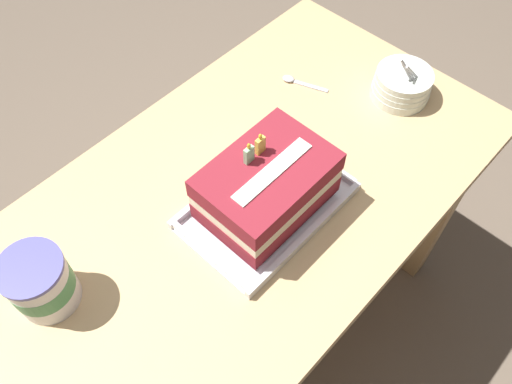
{
  "coord_description": "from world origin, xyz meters",
  "views": [
    {
      "loc": [
        -0.43,
        -0.44,
        1.65
      ],
      "look_at": [
        0.0,
        -0.03,
        0.78
      ],
      "focal_mm": 36.97,
      "sensor_mm": 36.0,
      "label": 1
    }
  ],
  "objects_px": {
    "bowl_stack": "(402,85)",
    "serving_spoon_near_tray": "(294,81)",
    "birthday_cake": "(268,185)",
    "foil_tray": "(267,206)",
    "ice_cream_tub": "(40,283)"
  },
  "relations": [
    {
      "from": "ice_cream_tub",
      "to": "serving_spoon_near_tray",
      "type": "relative_size",
      "value": 1.08
    },
    {
      "from": "ice_cream_tub",
      "to": "serving_spoon_near_tray",
      "type": "xyz_separation_m",
      "value": [
        0.72,
        0.04,
        -0.06
      ]
    },
    {
      "from": "foil_tray",
      "to": "serving_spoon_near_tray",
      "type": "distance_m",
      "value": 0.37
    },
    {
      "from": "bowl_stack",
      "to": "birthday_cake",
      "type": "bearing_deg",
      "value": 178.21
    },
    {
      "from": "ice_cream_tub",
      "to": "bowl_stack",
      "type": "bearing_deg",
      "value": -11.26
    },
    {
      "from": "bowl_stack",
      "to": "serving_spoon_near_tray",
      "type": "distance_m",
      "value": 0.25
    },
    {
      "from": "serving_spoon_near_tray",
      "to": "birthday_cake",
      "type": "bearing_deg",
      "value": -147.84
    },
    {
      "from": "bowl_stack",
      "to": "ice_cream_tub",
      "type": "height_order",
      "value": "bowl_stack"
    },
    {
      "from": "birthday_cake",
      "to": "serving_spoon_near_tray",
      "type": "distance_m",
      "value": 0.38
    },
    {
      "from": "birthday_cake",
      "to": "serving_spoon_near_tray",
      "type": "height_order",
      "value": "birthday_cake"
    },
    {
      "from": "bowl_stack",
      "to": "serving_spoon_near_tray",
      "type": "height_order",
      "value": "bowl_stack"
    },
    {
      "from": "ice_cream_tub",
      "to": "serving_spoon_near_tray",
      "type": "height_order",
      "value": "ice_cream_tub"
    },
    {
      "from": "birthday_cake",
      "to": "ice_cream_tub",
      "type": "relative_size",
      "value": 2.01
    },
    {
      "from": "foil_tray",
      "to": "ice_cream_tub",
      "type": "distance_m",
      "value": 0.44
    },
    {
      "from": "birthday_cake",
      "to": "serving_spoon_near_tray",
      "type": "relative_size",
      "value": 2.17
    }
  ]
}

